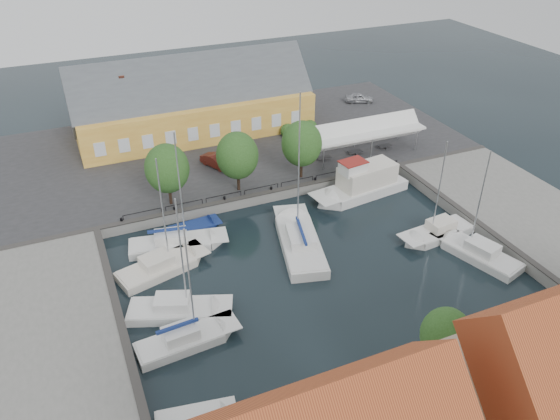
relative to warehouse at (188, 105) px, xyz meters
The scene contains 20 objects.
ground 28.82m from the warehouse, 84.77° to the right, with size 140.00×140.00×0.00m, color black.
north_quay 7.13m from the warehouse, 64.14° to the right, with size 56.00×26.00×1.00m, color #2D2D30.
west_quay 36.24m from the warehouse, 122.58° to the right, with size 12.00×24.00×1.00m, color slate.
east_quay 39.27m from the warehouse, 50.98° to the right, with size 12.00×24.00×1.00m, color slate.
quay_edge_fittings 23.99m from the warehouse, 83.67° to the right, with size 56.00×24.72×0.40m.
warehouse is the anchor object (origin of this frame).
tent_canopy 21.63m from the warehouse, 39.86° to the right, with size 14.00×4.00×2.83m.
quay_trees 16.37m from the warehouse, 87.91° to the right, with size 18.20×4.20×6.30m.
car_silver 24.70m from the warehouse, ahead, with size 1.57×3.89×1.33m, color #AAABB1.
car_red 10.91m from the warehouse, 89.40° to the right, with size 1.41×4.05×1.33m, color #581C14.
center_sailboat 26.99m from the warehouse, 84.18° to the right, with size 5.76×11.20×14.62m.
trawler 24.40m from the warehouse, 58.55° to the right, with size 11.09×4.57×5.00m.
east_boat_b 33.87m from the warehouse, 63.41° to the right, with size 7.65×3.14×10.31m.
east_boat_c 37.96m from the warehouse, 64.47° to the right, with size 4.77×8.46×10.50m.
west_boat_a 23.88m from the warehouse, 108.58° to the right, with size 9.09×4.08×11.67m.
west_boat_b 27.19m from the warehouse, 110.59° to the right, with size 8.24×4.70×10.86m.
west_boat_c 32.61m from the warehouse, 107.12° to the right, with size 8.21×5.18×10.77m.
west_boat_d 35.80m from the warehouse, 105.91° to the right, with size 7.70×2.88×10.22m.
launch_nw 21.29m from the warehouse, 104.59° to the right, with size 5.10×2.40×0.88m.
townhouses 51.81m from the warehouse, 84.99° to the right, with size 36.30×8.50×12.00m.
Camera 1 is at (-17.21, -34.13, 28.51)m, focal length 35.00 mm.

